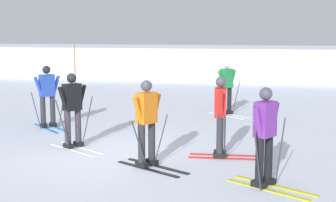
% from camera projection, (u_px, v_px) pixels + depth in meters
% --- Properties ---
extents(ground_plane, '(120.00, 120.00, 0.00)m').
position_uv_depth(ground_plane, '(105.00, 155.00, 10.32)').
color(ground_plane, silver).
extents(far_snow_ridge, '(80.00, 7.72, 1.76)m').
position_uv_depth(far_snow_ridge, '(215.00, 62.00, 28.58)').
color(far_snow_ridge, silver).
rests_on(far_snow_ridge, ground).
extents(skier_red, '(1.63, 1.00, 1.71)m').
position_uv_depth(skier_red, '(221.00, 114.00, 10.01)').
color(skier_red, red).
rests_on(skier_red, ground).
extents(skier_blue, '(1.45, 1.33, 1.71)m').
position_uv_depth(skier_blue, '(47.00, 95.00, 13.18)').
color(skier_blue, '#237AC6').
rests_on(skier_blue, ground).
extents(skier_black, '(1.55, 1.16, 1.71)m').
position_uv_depth(skier_black, '(73.00, 108.00, 10.84)').
color(skier_black, silver).
rests_on(skier_black, ground).
extents(skier_orange, '(1.57, 1.11, 1.71)m').
position_uv_depth(skier_orange, '(147.00, 121.00, 9.29)').
color(skier_orange, black).
rests_on(skier_orange, ground).
extents(skier_green, '(1.45, 1.33, 1.71)m').
position_uv_depth(skier_green, '(227.00, 86.00, 15.24)').
color(skier_green, silver).
rests_on(skier_green, ground).
extents(skier_purple, '(1.57, 1.13, 1.71)m').
position_uv_depth(skier_purple, '(265.00, 134.00, 8.09)').
color(skier_purple, gold).
rests_on(skier_purple, ground).
extents(trail_marker_pole, '(0.05, 0.05, 2.09)m').
position_uv_depth(trail_marker_pole, '(75.00, 69.00, 20.82)').
color(trail_marker_pole, '#C65614').
rests_on(trail_marker_pole, ground).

